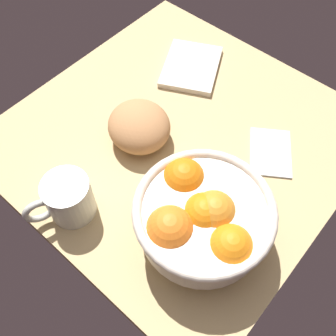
{
  "coord_description": "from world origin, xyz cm",
  "views": [
    {
      "loc": [
        38.53,
        30.36,
        64.02
      ],
      "look_at": [
        10.04,
        5.57,
        5.0
      ],
      "focal_mm": 41.37,
      "sensor_mm": 36.0,
      "label": 1
    }
  ],
  "objects": [
    {
      "name": "ground_plane",
      "position": [
        0.0,
        0.0,
        -1.5
      ],
      "size": [
        65.67,
        65.47,
        3.0
      ],
      "primitive_type": "cube",
      "color": "tan"
    },
    {
      "name": "fruit_bowl",
      "position": [
        14.59,
        16.7,
        7.06
      ],
      "size": [
        23.0,
        23.0,
        11.93
      ],
      "color": "silver",
      "rests_on": "ground"
    },
    {
      "name": "bread_loaf",
      "position": [
        5.8,
        -5.73,
        3.81
      ],
      "size": [
        16.24,
        16.72,
        7.62
      ],
      "primitive_type": "ellipsoid",
      "rotation": [
        0.0,
        0.0,
        1.2
      ],
      "color": "#BB814F",
      "rests_on": "ground"
    },
    {
      "name": "napkin_folded",
      "position": [
        -16.87,
        -10.68,
        0.67
      ],
      "size": [
        19.42,
        17.94,
        1.34
      ],
      "primitive_type": "cube",
      "rotation": [
        0.0,
        0.0,
        0.47
      ],
      "color": "silver",
      "rests_on": "ground"
    },
    {
      "name": "napkin_spare",
      "position": [
        -8.69,
        16.63,
        0.42
      ],
      "size": [
        14.1,
        13.16,
        0.85
      ],
      "primitive_type": "cube",
      "rotation": [
        0.0,
        0.0,
        0.59
      ],
      "color": "silver",
      "rests_on": "ground"
    },
    {
      "name": "mug",
      "position": [
        26.07,
        -3.79,
        4.27
      ],
      "size": [
        12.16,
        8.32,
        8.54
      ],
      "color": "silver",
      "rests_on": "ground"
    }
  ]
}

